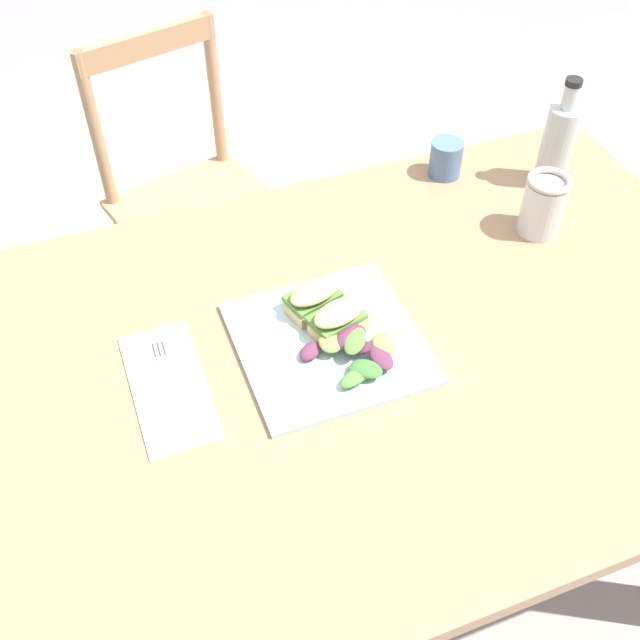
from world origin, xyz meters
TOP-DOWN VIEW (x-y plane):
  - ground_plane at (0.00, 0.00)m, footprint 9.37×9.37m
  - dining_table at (-0.12, -0.09)m, footprint 1.42×0.94m
  - chair_wooden_far at (-0.25, 0.78)m, footprint 0.49×0.49m
  - plate_lunch at (-0.20, -0.06)m, footprint 0.30×0.30m
  - sandwich_half_front at (-0.17, -0.05)m, footprint 0.11×0.09m
  - sandwich_half_back at (-0.19, 0.01)m, footprint 0.11×0.09m
  - salad_mixed_greens at (-0.17, -0.11)m, footprint 0.16×0.16m
  - napkin_folded at (-0.47, -0.06)m, footprint 0.11×0.26m
  - fork_on_napkin at (-0.47, -0.04)m, footprint 0.03×0.19m
  - bottle_cold_brew at (0.40, 0.20)m, footprint 0.07×0.07m
  - mason_jar_iced_tea at (0.29, 0.07)m, footprint 0.08×0.08m
  - cup_extra_side at (0.21, 0.30)m, footprint 0.07×0.07m

SIDE VIEW (x-z plane):
  - ground_plane at x=0.00m, z-range 0.00..0.00m
  - chair_wooden_far at x=-0.25m, z-range 0.01..0.88m
  - dining_table at x=-0.12m, z-range 0.26..1.00m
  - napkin_folded at x=-0.47m, z-range 0.74..0.74m
  - plate_lunch at x=-0.20m, z-range 0.74..0.75m
  - fork_on_napkin at x=-0.47m, z-range 0.74..0.75m
  - salad_mixed_greens at x=-0.17m, z-range 0.75..0.78m
  - sandwich_half_front at x=-0.17m, z-range 0.75..0.81m
  - sandwich_half_back at x=-0.19m, z-range 0.75..0.81m
  - cup_extra_side at x=0.21m, z-range 0.74..0.82m
  - mason_jar_iced_tea at x=0.29m, z-range 0.73..0.86m
  - bottle_cold_brew at x=0.40m, z-range 0.71..0.94m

